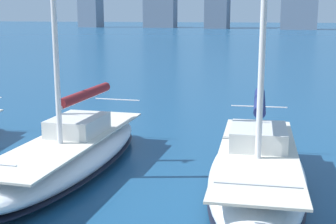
{
  "coord_description": "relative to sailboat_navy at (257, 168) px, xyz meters",
  "views": [
    {
      "loc": [
        -3.02,
        5.35,
        4.87
      ],
      "look_at": [
        0.56,
        -6.92,
        2.2
      ],
      "focal_mm": 50.0,
      "sensor_mm": 36.0,
      "label": 1
    }
  ],
  "objects": [
    {
      "name": "sailboat_navy",
      "position": [
        0.0,
        0.0,
        0.0
      ],
      "size": [
        3.39,
        8.88,
        11.8
      ],
      "color": "white",
      "rests_on": "ground"
    },
    {
      "name": "sailboat_maroon",
      "position": [
        5.82,
        -0.28,
        -0.06
      ],
      "size": [
        2.72,
        9.3,
        10.98
      ],
      "color": "white",
      "rests_on": "ground"
    }
  ]
}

